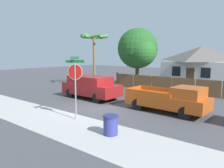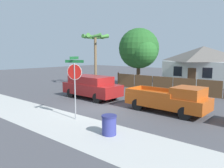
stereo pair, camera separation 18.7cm
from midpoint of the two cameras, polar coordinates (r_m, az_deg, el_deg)
ground_plane at (r=14.65m, az=-4.06°, el=-6.15°), size 80.00×80.00×0.00m
sidewalk_strip at (r=12.36m, az=-15.66°, el=-9.09°), size 36.00×3.20×0.01m
wooden_fence at (r=20.78m, az=15.09°, el=-0.23°), size 12.81×0.12×1.51m
house at (r=29.05m, az=22.04°, el=4.89°), size 7.81×7.79×4.47m
oak_tree at (r=23.61m, az=6.73°, el=8.97°), size 4.51×4.29×6.26m
palm_tree at (r=23.84m, az=-4.95°, el=11.04°), size 2.79×2.99×5.66m
red_suv at (r=17.46m, az=-5.85°, el=-0.60°), size 5.03×2.22×1.80m
orange_pickup at (r=13.68m, az=14.50°, el=-3.87°), size 5.06×2.06×1.67m
stop_sign at (r=11.81m, az=-10.04°, el=1.97°), size 1.01×0.91×3.41m
trash_bin at (r=9.77m, az=-0.93°, el=-10.63°), size 0.68×0.68×0.88m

